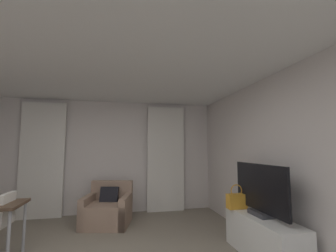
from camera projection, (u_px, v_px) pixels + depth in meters
wall_window at (108, 156)px, 5.39m from camera, size 5.12×0.06×2.60m
wall_right at (297, 162)px, 2.99m from camera, size 0.06×6.12×2.60m
ceiling at (99, 46)px, 2.58m from camera, size 5.12×6.12×0.06m
curtain_left_panel at (42, 159)px, 4.97m from camera, size 0.90×0.06×2.50m
curtain_right_panel at (166, 158)px, 5.56m from camera, size 0.90×0.06×2.50m
armchair at (108, 210)px, 4.50m from camera, size 1.02×1.00×0.80m
tv_console at (263, 238)px, 3.10m from camera, size 0.44×1.30×0.56m
tv_flatscreen at (260, 191)px, 3.19m from camera, size 0.20×1.14×0.71m
handbag_primary at (237, 201)px, 3.55m from camera, size 0.30×0.14×0.37m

